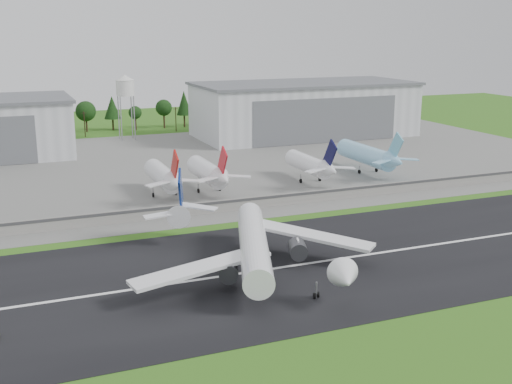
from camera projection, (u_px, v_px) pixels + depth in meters
name	position (u px, v px, depth m)	size (l,w,h in m)	color
ground	(329.00, 280.00, 129.82)	(600.00, 600.00, 0.00)	#256317
runway	(307.00, 264.00, 138.79)	(320.00, 60.00, 0.10)	black
runway_centerline	(307.00, 264.00, 138.77)	(220.00, 1.00, 0.02)	white
apron	(175.00, 166.00, 237.62)	(320.00, 150.00, 0.10)	slate
blast_fence	(236.00, 205.00, 178.77)	(240.00, 0.61, 3.50)	gray
hangar_east	(304.00, 109.00, 302.05)	(102.00, 47.00, 25.20)	silver
water_tower	(125.00, 86.00, 288.13)	(8.40, 8.40, 29.40)	#99999E
utility_poles	(132.00, 134.00, 309.50)	(230.00, 3.00, 12.00)	black
treeline	(126.00, 130.00, 322.98)	(320.00, 16.00, 22.00)	black
main_airliner	(255.00, 250.00, 132.72)	(54.05, 57.57, 18.17)	white
parked_jet_red_a	(165.00, 177.00, 191.79)	(7.36, 31.29, 16.84)	white
parked_jet_red_b	(210.00, 173.00, 196.94)	(7.36, 31.29, 16.89)	white
parked_jet_navy	(313.00, 165.00, 209.71)	(7.36, 31.29, 16.65)	white
parked_jet_skyblue	(371.00, 156.00, 223.31)	(7.36, 37.29, 17.09)	#8CCCF2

